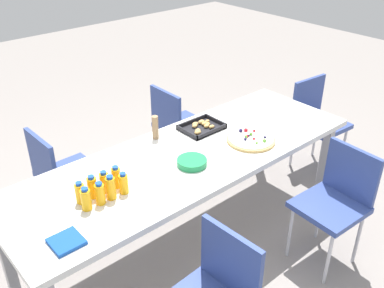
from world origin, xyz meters
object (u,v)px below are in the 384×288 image
at_px(juice_bottle_2, 111,188).
at_px(juice_bottle_3, 124,183).
at_px(fruit_pizza, 251,139).
at_px(juice_bottle_6, 104,182).
at_px(chair_end, 316,117).
at_px(juice_bottle_0, 86,199).
at_px(snack_tray, 202,127).
at_px(chair_far_left, 61,172).
at_px(plate_stack, 192,162).
at_px(juice_bottle_1, 100,194).
at_px(napkin_stack, 66,242).
at_px(juice_bottle_5, 93,187).
at_px(juice_bottle_7, 116,177).
at_px(cardboard_tube, 155,127).
at_px(chair_far_right, 177,123).
at_px(juice_bottle_4, 80,193).
at_px(chair_near_right, 337,197).
at_px(party_table, 188,163).

bearing_deg(juice_bottle_2, juice_bottle_3, -0.67).
bearing_deg(fruit_pizza, juice_bottle_3, 176.17).
xyz_separation_m(juice_bottle_6, fruit_pizza, (1.06, -0.15, -0.05)).
xyz_separation_m(chair_end, juice_bottle_0, (-2.35, -0.14, 0.32)).
distance_m(juice_bottle_0, snack_tray, 1.12).
relative_size(chair_far_left, plate_stack, 4.40).
bearing_deg(juice_bottle_1, plate_stack, -2.89).
bearing_deg(napkin_stack, juice_bottle_2, 24.93).
height_order(chair_far_left, juice_bottle_2, juice_bottle_2).
height_order(juice_bottle_5, juice_bottle_7, same).
bearing_deg(cardboard_tube, juice_bottle_6, -152.20).
bearing_deg(napkin_stack, plate_stack, 8.29).
height_order(juice_bottle_5, snack_tray, juice_bottle_5).
bearing_deg(chair_far_left, juice_bottle_6, -5.06).
bearing_deg(juice_bottle_5, chair_far_right, 32.59).
height_order(juice_bottle_4, juice_bottle_7, juice_bottle_7).
distance_m(chair_near_right, napkin_stack, 1.74).
relative_size(chair_far_right, fruit_pizza, 2.48).
bearing_deg(chair_far_right, napkin_stack, -55.71).
xyz_separation_m(chair_far_left, snack_tray, (0.88, -0.52, 0.27)).
relative_size(chair_far_left, juice_bottle_4, 6.33).
distance_m(chair_near_right, fruit_pizza, 0.68).
distance_m(juice_bottle_0, juice_bottle_3, 0.23).
distance_m(juice_bottle_0, cardboard_tube, 0.85).
bearing_deg(juice_bottle_6, juice_bottle_0, -154.28).
relative_size(chair_far_left, fruit_pizza, 2.48).
relative_size(juice_bottle_0, fruit_pizza, 0.41).
relative_size(chair_far_right, chair_near_right, 1.00).
bearing_deg(juice_bottle_7, juice_bottle_4, 178.14).
distance_m(juice_bottle_3, plate_stack, 0.48).
distance_m(juice_bottle_5, juice_bottle_7, 0.15).
xyz_separation_m(chair_far_left, juice_bottle_2, (-0.05, -0.81, 0.32)).
height_order(juice_bottle_6, napkin_stack, juice_bottle_6).
height_order(chair_end, plate_stack, chair_end).
bearing_deg(chair_far_right, chair_near_right, 4.37).
height_order(juice_bottle_0, plate_stack, juice_bottle_0).
bearing_deg(juice_bottle_6, juice_bottle_5, -176.19).
bearing_deg(juice_bottle_7, juice_bottle_3, -88.86).
bearing_deg(juice_bottle_1, cardboard_tube, 30.45).
height_order(chair_far_left, chair_near_right, same).
height_order(chair_far_right, fruit_pizza, chair_far_right).
distance_m(chair_end, juice_bottle_1, 2.29).
bearing_deg(juice_bottle_3, cardboard_tube, 37.26).
bearing_deg(chair_far_right, party_table, -34.49).
bearing_deg(juice_bottle_0, juice_bottle_5, 41.31).
bearing_deg(juice_bottle_0, snack_tray, 14.62).
height_order(juice_bottle_1, plate_stack, juice_bottle_1).
distance_m(chair_near_right, juice_bottle_6, 1.51).
bearing_deg(juice_bottle_7, juice_bottle_6, 174.89).
height_order(party_table, juice_bottle_2, juice_bottle_2).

